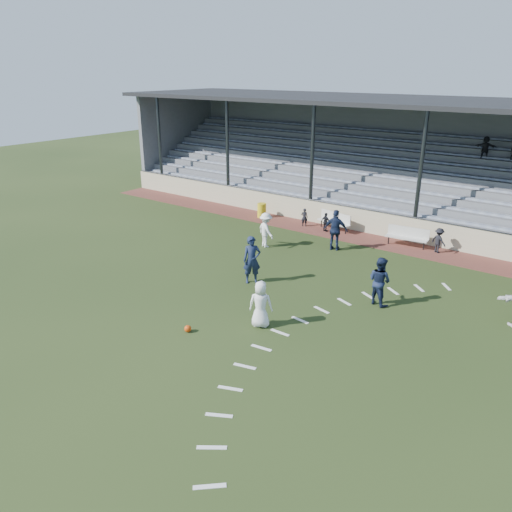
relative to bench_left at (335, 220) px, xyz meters
The scene contains 17 objects.
ground 10.98m from the bench_left, 84.60° to the right, with size 90.00×90.00×0.00m, color #233114.
cinder_track 1.25m from the bench_left, 22.16° to the right, with size 34.00×2.00×0.02m, color #552922.
retaining_wall 1.21m from the bench_left, 31.38° to the left, with size 34.00×0.18×1.20m, color #BCB290.
bench_left is the anchor object (origin of this frame).
bench_right 4.09m from the bench_left, ahead, with size 2.03×0.66×0.95m.
trash_bin 4.55m from the bench_left, behind, with size 0.51×0.51×0.82m, color gold.
football 12.78m from the bench_left, 83.68° to the right, with size 0.23×0.23×0.23m, color #C53D0B.
player_white_lead 11.36m from the bench_left, 74.19° to the right, with size 0.80×0.52×1.63m, color white.
player_navy_lead 8.23m from the bench_left, 85.42° to the right, with size 0.71×0.47×1.95m, color #151E3A.
player_navy_mid 8.92m from the bench_left, 51.39° to the right, with size 0.89×0.69×1.82m, color #151E3A.
player_white_wing 4.57m from the bench_left, 107.93° to the right, with size 1.09×0.63×1.69m, color white.
player_navy_wing 3.14m from the bench_left, 61.39° to the right, with size 1.15×0.48×1.96m, color #151E3A.
sub_left_near 1.69m from the bench_left, 165.84° to the right, with size 0.36×0.24×1.00m, color black.
sub_left_far 0.59m from the bench_left, 113.89° to the right, with size 0.59×0.25×1.01m, color black.
sub_right 5.58m from the bench_left, ahead, with size 0.77×0.44×1.19m, color black.
grandstand 5.68m from the bench_left, 79.03° to the left, with size 34.60×9.00×6.61m.
penalty_arc 12.09m from the bench_left, 64.74° to the right, with size 3.89×14.63×0.01m.
Camera 1 is at (10.86, -12.07, 8.20)m, focal length 35.00 mm.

